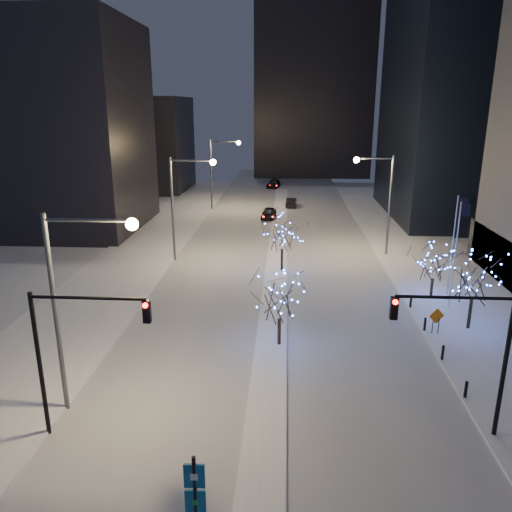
# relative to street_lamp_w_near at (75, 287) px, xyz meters

# --- Properties ---
(ground) EXTENTS (160.00, 160.00, 0.00)m
(ground) POSITION_rel_street_lamp_w_near_xyz_m (8.94, -2.00, -6.50)
(ground) COLOR white
(ground) RESTS_ON ground
(road) EXTENTS (20.00, 130.00, 0.02)m
(road) POSITION_rel_street_lamp_w_near_xyz_m (8.94, 33.00, -6.49)
(road) COLOR silver
(road) RESTS_ON ground
(median) EXTENTS (2.00, 80.00, 0.15)m
(median) POSITION_rel_street_lamp_w_near_xyz_m (8.94, 28.00, -6.42)
(median) COLOR white
(median) RESTS_ON ground
(east_sidewalk) EXTENTS (10.00, 90.00, 0.15)m
(east_sidewalk) POSITION_rel_street_lamp_w_near_xyz_m (23.94, 18.00, -6.42)
(east_sidewalk) COLOR white
(east_sidewalk) RESTS_ON ground
(west_sidewalk) EXTENTS (8.00, 90.00, 0.15)m
(west_sidewalk) POSITION_rel_street_lamp_w_near_xyz_m (-5.06, 18.00, -6.42)
(west_sidewalk) COLOR white
(west_sidewalk) RESTS_ON ground
(filler_west_near) EXTENTS (22.00, 18.00, 24.00)m
(filler_west_near) POSITION_rel_street_lamp_w_near_xyz_m (-19.06, 38.00, 5.50)
(filler_west_near) COLOR black
(filler_west_near) RESTS_ON ground
(filler_west_far) EXTENTS (18.00, 16.00, 16.00)m
(filler_west_far) POSITION_rel_street_lamp_w_near_xyz_m (-17.06, 68.00, 1.50)
(filler_west_far) COLOR black
(filler_west_far) RESTS_ON ground
(horizon_block) EXTENTS (24.00, 14.00, 42.00)m
(horizon_block) POSITION_rel_street_lamp_w_near_xyz_m (14.94, 90.00, 14.50)
(horizon_block) COLOR black
(horizon_block) RESTS_ON ground
(street_lamp_w_near) EXTENTS (4.40, 0.56, 10.00)m
(street_lamp_w_near) POSITION_rel_street_lamp_w_near_xyz_m (0.00, 0.00, 0.00)
(street_lamp_w_near) COLOR #595E66
(street_lamp_w_near) RESTS_ON ground
(street_lamp_w_mid) EXTENTS (4.40, 0.56, 10.00)m
(street_lamp_w_mid) POSITION_rel_street_lamp_w_near_xyz_m (0.00, 25.00, 0.00)
(street_lamp_w_mid) COLOR #595E66
(street_lamp_w_mid) RESTS_ON ground
(street_lamp_w_far) EXTENTS (4.40, 0.56, 10.00)m
(street_lamp_w_far) POSITION_rel_street_lamp_w_near_xyz_m (0.00, 50.00, 0.00)
(street_lamp_w_far) COLOR #595E66
(street_lamp_w_far) RESTS_ON ground
(street_lamp_east) EXTENTS (3.90, 0.56, 10.00)m
(street_lamp_east) POSITION_rel_street_lamp_w_near_xyz_m (19.02, 28.00, -0.05)
(street_lamp_east) COLOR #595E66
(street_lamp_east) RESTS_ON ground
(traffic_signal_west) EXTENTS (5.26, 0.43, 7.00)m
(traffic_signal_west) POSITION_rel_street_lamp_w_near_xyz_m (0.50, -2.00, -1.74)
(traffic_signal_west) COLOR black
(traffic_signal_west) RESTS_ON ground
(traffic_signal_east) EXTENTS (5.26, 0.43, 7.00)m
(traffic_signal_east) POSITION_rel_street_lamp_w_near_xyz_m (17.88, -1.00, -1.74)
(traffic_signal_east) COLOR black
(traffic_signal_east) RESTS_ON ground
(flagpoles) EXTENTS (1.35, 2.60, 8.00)m
(flagpoles) POSITION_rel_street_lamp_w_near_xyz_m (22.30, 15.25, -1.70)
(flagpoles) COLOR silver
(flagpoles) RESTS_ON east_sidewalk
(bollards) EXTENTS (0.16, 12.16, 0.90)m
(bollards) POSITION_rel_street_lamp_w_near_xyz_m (19.14, 8.00, -5.90)
(bollards) COLOR black
(bollards) RESTS_ON east_sidewalk
(car_near) EXTENTS (2.22, 4.49, 1.47)m
(car_near) POSITION_rel_street_lamp_w_near_xyz_m (7.44, 44.27, -5.76)
(car_near) COLOR black
(car_near) RESTS_ON ground
(car_mid) EXTENTS (1.71, 4.16, 1.34)m
(car_mid) POSITION_rel_street_lamp_w_near_xyz_m (10.52, 52.82, -5.83)
(car_mid) COLOR black
(car_mid) RESTS_ON ground
(car_far) EXTENTS (2.77, 5.12, 1.41)m
(car_far) POSITION_rel_street_lamp_w_near_xyz_m (7.36, 70.70, -5.79)
(car_far) COLOR black
(car_far) RESTS_ON ground
(holiday_tree_median_near) EXTENTS (4.79, 4.79, 4.79)m
(holiday_tree_median_near) POSITION_rel_street_lamp_w_near_xyz_m (9.44, 7.43, -3.23)
(holiday_tree_median_near) COLOR black
(holiday_tree_median_near) RESTS_ON median
(holiday_tree_median_far) EXTENTS (5.11, 5.11, 5.35)m
(holiday_tree_median_far) POSITION_rel_street_lamp_w_near_xyz_m (9.44, 22.16, -2.82)
(holiday_tree_median_far) COLOR black
(holiday_tree_median_far) RESTS_ON median
(holiday_tree_plaza_near) EXTENTS (5.08, 5.08, 5.48)m
(holiday_tree_plaza_near) POSITION_rel_street_lamp_w_near_xyz_m (22.19, 10.58, -2.74)
(holiday_tree_plaza_near) COLOR black
(holiday_tree_plaza_near) RESTS_ON east_sidewalk
(holiday_tree_plaza_far) EXTENTS (3.68, 3.68, 4.25)m
(holiday_tree_plaza_far) POSITION_rel_street_lamp_w_near_xyz_m (21.36, 16.65, -3.68)
(holiday_tree_plaza_far) COLOR black
(holiday_tree_plaza_far) RESTS_ON east_sidewalk
(wayfinding_sign) EXTENTS (0.69, 0.13, 3.90)m
(wayfinding_sign) POSITION_rel_street_lamp_w_near_xyz_m (6.94, -8.00, -4.10)
(wayfinding_sign) COLOR black
(wayfinding_sign) RESTS_ON ground
(construction_sign) EXTENTS (1.06, 0.29, 1.79)m
(construction_sign) POSITION_rel_street_lamp_w_near_xyz_m (19.70, 9.57, -5.27)
(construction_sign) COLOR black
(construction_sign) RESTS_ON east_sidewalk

